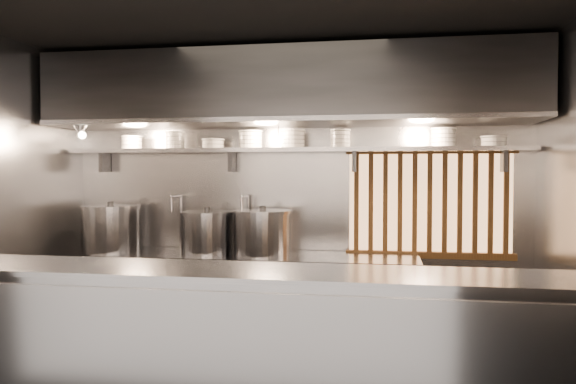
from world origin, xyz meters
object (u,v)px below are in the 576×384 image
(pendant_bulb, at_px, (278,141))
(stock_pot_mid, at_px, (263,232))
(stock_pot_left, at_px, (111,228))
(stock_pot_right, at_px, (207,232))
(heat_lamp, at_px, (80,129))

(pendant_bulb, relative_size, stock_pot_mid, 0.33)
(stock_pot_left, bearing_deg, stock_pot_right, 0.93)
(heat_lamp, xyz_separation_m, stock_pot_mid, (1.67, 0.26, -0.96))
(pendant_bulb, bearing_deg, heat_lamp, -169.00)
(pendant_bulb, xyz_separation_m, stock_pot_mid, (-0.13, -0.09, -0.85))
(heat_lamp, bearing_deg, pendant_bulb, 11.00)
(heat_lamp, relative_size, stock_pot_left, 0.52)
(stock_pot_mid, distance_m, stock_pot_right, 0.55)
(pendant_bulb, bearing_deg, stock_pot_left, -177.37)
(stock_pot_left, relative_size, stock_pot_right, 1.19)
(pendant_bulb, bearing_deg, stock_pot_right, -174.93)
(stock_pot_right, bearing_deg, stock_pot_left, -179.07)
(heat_lamp, distance_m, stock_pot_right, 1.51)
(heat_lamp, height_order, stock_pot_right, heat_lamp)
(heat_lamp, height_order, stock_pot_mid, heat_lamp)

